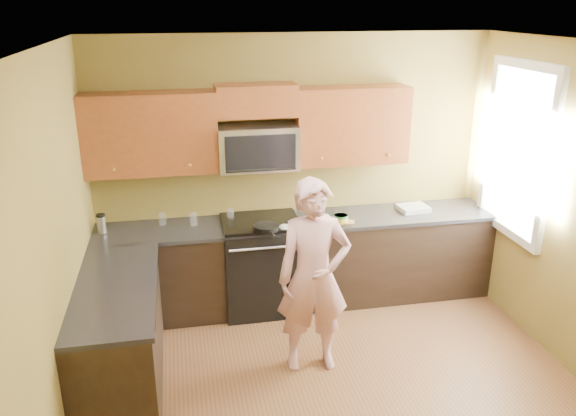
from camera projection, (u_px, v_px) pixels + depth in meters
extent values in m
plane|color=brown|center=(346.00, 407.00, 4.45)|extent=(4.00, 4.00, 0.00)
plane|color=white|center=(361.00, 48.00, 3.53)|extent=(4.00, 4.00, 0.00)
plane|color=olive|center=(294.00, 170.00, 5.83)|extent=(4.00, 0.00, 4.00)
plane|color=olive|center=(50.00, 273.00, 3.62)|extent=(0.00, 4.00, 4.00)
cube|color=black|center=(299.00, 263.00, 5.86)|extent=(4.00, 0.60, 0.88)
cube|color=black|center=(120.00, 340.00, 4.54)|extent=(0.60, 1.60, 0.88)
cube|color=black|center=(300.00, 222.00, 5.70)|extent=(4.00, 0.62, 0.04)
cube|color=black|center=(116.00, 288.00, 4.38)|extent=(0.62, 1.60, 0.04)
cube|color=brown|center=(256.00, 100.00, 5.35)|extent=(0.76, 0.33, 0.30)
imported|color=#DC6E7A|center=(314.00, 277.00, 4.70)|extent=(0.64, 0.44, 1.67)
cube|color=#B27F47|center=(349.00, 222.00, 5.61)|extent=(0.14, 0.14, 0.01)
ellipsoid|color=silver|center=(285.00, 227.00, 5.42)|extent=(0.14, 0.15, 0.06)
ellipsoid|color=silver|center=(324.00, 217.00, 5.67)|extent=(0.13, 0.14, 0.07)
cube|color=silver|center=(413.00, 208.00, 5.94)|extent=(0.32, 0.27, 0.05)
cylinder|color=silver|center=(194.00, 219.00, 5.54)|extent=(0.08, 0.08, 0.12)
cylinder|color=silver|center=(162.00, 219.00, 5.56)|extent=(0.09, 0.09, 0.12)
cylinder|color=silver|center=(231.00, 215.00, 5.66)|extent=(0.07, 0.07, 0.12)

